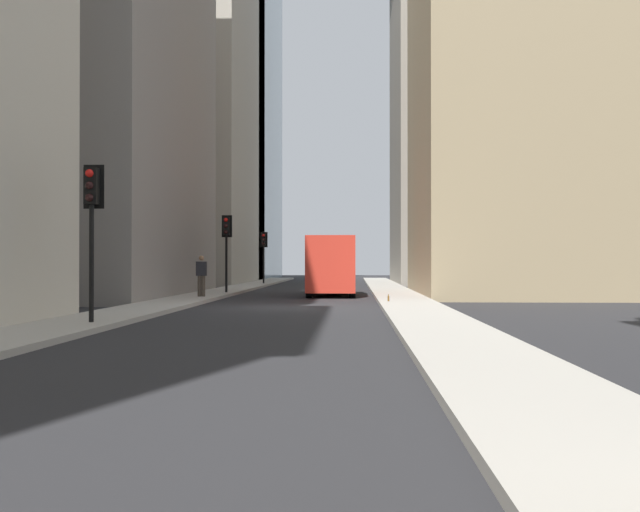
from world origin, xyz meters
TOP-DOWN VIEW (x-y plane):
  - ground_plane at (0.00, 0.00)m, footprint 135.00×135.00m
  - sidewalk_right at (0.00, 4.50)m, footprint 90.00×2.20m
  - sidewalk_left at (0.00, -4.50)m, footprint 90.00×2.20m
  - building_left_midfar at (10.12, -10.60)m, footprint 12.80×10.00m
  - building_left_far at (29.81, -10.59)m, footprint 14.77×10.50m
  - building_right_midfar at (8.04, 10.60)m, footprint 16.12×10.00m
  - building_right_far at (30.56, 10.59)m, footprint 17.96×10.50m
  - delivery_truck at (9.48, -1.40)m, footprint 6.46×2.25m
  - sedan_red at (17.50, -1.40)m, footprint 4.30×1.78m
  - traffic_light_foreground at (-8.30, 4.05)m, footprint 0.43×0.52m
  - traffic_light_midblock at (9.99, 3.90)m, footprint 0.43×0.52m
  - traffic_light_far_junction at (25.83, 3.99)m, footprint 0.43×0.52m
  - pedestrian at (5.31, 4.17)m, footprint 0.26×0.44m
  - discarded_bottle at (1.78, -3.77)m, footprint 0.07×0.07m

SIDE VIEW (x-z plane):
  - ground_plane at x=0.00m, z-range 0.00..0.00m
  - sidewalk_right at x=0.00m, z-range 0.00..0.14m
  - sidewalk_left at x=0.00m, z-range 0.00..0.14m
  - discarded_bottle at x=1.78m, z-range 0.11..0.38m
  - sedan_red at x=17.50m, z-range -0.04..1.37m
  - pedestrian at x=5.31m, z-range 0.22..2.01m
  - delivery_truck at x=9.48m, z-range 0.04..2.88m
  - traffic_light_far_junction at x=25.83m, z-range 1.00..4.68m
  - traffic_light_midblock at x=9.99m, z-range 1.04..4.89m
  - traffic_light_foreground at x=-8.30m, z-range 1.06..4.98m
  - building_left_midfar at x=10.12m, z-range 0.00..22.69m
  - building_right_midfar at x=8.04m, z-range 0.00..25.49m
  - building_left_far at x=29.81m, z-range 0.01..28.07m
  - building_right_far at x=30.56m, z-range 0.01..29.17m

